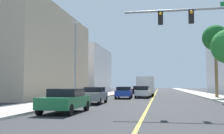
{
  "coord_description": "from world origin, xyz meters",
  "views": [
    {
      "loc": [
        0.87,
        -5.19,
        1.64
      ],
      "look_at": [
        -2.96,
        16.06,
        3.11
      ],
      "focal_mm": 42.54,
      "sensor_mm": 36.0,
      "label": 1
    }
  ],
  "objects_px": {
    "car_gray": "(94,95)",
    "car_black": "(138,90)",
    "street_lamp": "(75,56)",
    "car_white": "(143,92)",
    "car_green": "(65,100)",
    "car_red": "(125,91)",
    "traffic_signal_mast": "(218,31)",
    "delivery_truck": "(146,86)",
    "car_blue": "(124,92)",
    "palm_far": "(215,39)"
  },
  "relations": [
    {
      "from": "car_gray",
      "to": "car_black",
      "type": "xyz_separation_m",
      "value": [
        1.58,
        27.54,
        -0.01
      ]
    },
    {
      "from": "street_lamp",
      "to": "car_white",
      "type": "xyz_separation_m",
      "value": [
        5.58,
        10.51,
        -3.51
      ]
    },
    {
      "from": "car_green",
      "to": "car_red",
      "type": "relative_size",
      "value": 0.92
    },
    {
      "from": "car_gray",
      "to": "car_white",
      "type": "height_order",
      "value": "car_white"
    },
    {
      "from": "traffic_signal_mast",
      "to": "delivery_truck",
      "type": "xyz_separation_m",
      "value": [
        -5.61,
        24.02,
        -3.37
      ]
    },
    {
      "from": "traffic_signal_mast",
      "to": "car_red",
      "type": "xyz_separation_m",
      "value": [
        -9.0,
        25.5,
        -4.17
      ]
    },
    {
      "from": "car_green",
      "to": "car_white",
      "type": "height_order",
      "value": "car_white"
    },
    {
      "from": "car_black",
      "to": "delivery_truck",
      "type": "distance_m",
      "value": 9.78
    },
    {
      "from": "car_gray",
      "to": "car_black",
      "type": "distance_m",
      "value": 27.59
    },
    {
      "from": "car_green",
      "to": "car_red",
      "type": "xyz_separation_m",
      "value": [
        0.06,
        27.16,
        -0.0
      ]
    },
    {
      "from": "car_gray",
      "to": "delivery_truck",
      "type": "bearing_deg",
      "value": -102.98
    },
    {
      "from": "traffic_signal_mast",
      "to": "car_blue",
      "type": "xyz_separation_m",
      "value": [
        -7.85,
        15.56,
        -4.15
      ]
    },
    {
      "from": "car_blue",
      "to": "car_black",
      "type": "distance_m",
      "value": 18.0
    },
    {
      "from": "car_green",
      "to": "car_red",
      "type": "height_order",
      "value": "car_green"
    },
    {
      "from": "palm_far",
      "to": "car_blue",
      "type": "distance_m",
      "value": 13.22
    },
    {
      "from": "street_lamp",
      "to": "palm_far",
      "type": "distance_m",
      "value": 18.54
    },
    {
      "from": "delivery_truck",
      "to": "street_lamp",
      "type": "bearing_deg",
      "value": -108.07
    },
    {
      "from": "traffic_signal_mast",
      "to": "car_blue",
      "type": "bearing_deg",
      "value": 116.78
    },
    {
      "from": "traffic_signal_mast",
      "to": "car_green",
      "type": "distance_m",
      "value": 10.11
    },
    {
      "from": "traffic_signal_mast",
      "to": "palm_far",
      "type": "bearing_deg",
      "value": 79.24
    },
    {
      "from": "traffic_signal_mast",
      "to": "street_lamp",
      "type": "bearing_deg",
      "value": 149.13
    },
    {
      "from": "car_gray",
      "to": "car_white",
      "type": "bearing_deg",
      "value": -109.46
    },
    {
      "from": "street_lamp",
      "to": "car_green",
      "type": "xyz_separation_m",
      "value": [
        2.14,
        -8.37,
        -3.55
      ]
    },
    {
      "from": "palm_far",
      "to": "car_blue",
      "type": "bearing_deg",
      "value": -169.08
    },
    {
      "from": "car_green",
      "to": "car_white",
      "type": "relative_size",
      "value": 1.05
    },
    {
      "from": "car_red",
      "to": "car_blue",
      "type": "bearing_deg",
      "value": 96.76
    },
    {
      "from": "street_lamp",
      "to": "car_gray",
      "type": "relative_size",
      "value": 1.83
    },
    {
      "from": "street_lamp",
      "to": "car_black",
      "type": "bearing_deg",
      "value": 82.43
    },
    {
      "from": "traffic_signal_mast",
      "to": "car_black",
      "type": "relative_size",
      "value": 1.99
    },
    {
      "from": "car_white",
      "to": "car_red",
      "type": "distance_m",
      "value": 8.95
    },
    {
      "from": "car_gray",
      "to": "car_blue",
      "type": "distance_m",
      "value": 9.64
    },
    {
      "from": "car_gray",
      "to": "car_white",
      "type": "xyz_separation_m",
      "value": [
        3.6,
        11.2,
        0.02
      ]
    },
    {
      "from": "palm_far",
      "to": "car_black",
      "type": "relative_size",
      "value": 2.21
    },
    {
      "from": "street_lamp",
      "to": "car_black",
      "type": "height_order",
      "value": "street_lamp"
    },
    {
      "from": "car_white",
      "to": "car_red",
      "type": "height_order",
      "value": "car_white"
    },
    {
      "from": "traffic_signal_mast",
      "to": "street_lamp",
      "type": "distance_m",
      "value": 13.07
    },
    {
      "from": "delivery_truck",
      "to": "car_blue",
      "type": "bearing_deg",
      "value": -104.98
    },
    {
      "from": "palm_far",
      "to": "car_red",
      "type": "xyz_separation_m",
      "value": [
        -12.37,
        7.78,
        -6.67
      ]
    },
    {
      "from": "traffic_signal_mast",
      "to": "car_white",
      "type": "bearing_deg",
      "value": 108.09
    },
    {
      "from": "street_lamp",
      "to": "car_white",
      "type": "relative_size",
      "value": 1.9
    },
    {
      "from": "palm_far",
      "to": "car_black",
      "type": "height_order",
      "value": "palm_far"
    },
    {
      "from": "car_blue",
      "to": "palm_far",
      "type": "bearing_deg",
      "value": 8.12
    },
    {
      "from": "car_black",
      "to": "car_white",
      "type": "bearing_deg",
      "value": -84.21
    },
    {
      "from": "traffic_signal_mast",
      "to": "car_green",
      "type": "bearing_deg",
      "value": -169.59
    },
    {
      "from": "street_lamp",
      "to": "car_gray",
      "type": "bearing_deg",
      "value": -19.07
    },
    {
      "from": "car_blue",
      "to": "delivery_truck",
      "type": "bearing_deg",
      "value": 72.41
    },
    {
      "from": "car_blue",
      "to": "car_red",
      "type": "xyz_separation_m",
      "value": [
        -1.15,
        9.94,
        -0.02
      ]
    },
    {
      "from": "traffic_signal_mast",
      "to": "car_red",
      "type": "bearing_deg",
      "value": 109.45
    },
    {
      "from": "street_lamp",
      "to": "palm_far",
      "type": "relative_size",
      "value": 0.83
    },
    {
      "from": "street_lamp",
      "to": "car_black",
      "type": "distance_m",
      "value": 27.32
    }
  ]
}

